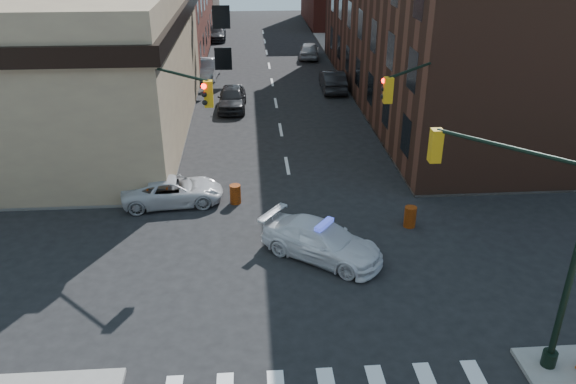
{
  "coord_description": "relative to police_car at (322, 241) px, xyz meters",
  "views": [
    {
      "loc": [
        -2.04,
        -18.77,
        12.34
      ],
      "look_at": [
        -0.53,
        2.1,
        2.2
      ],
      "focal_mm": 35.0,
      "sensor_mm": 36.0,
      "label": 1
    }
  ],
  "objects": [
    {
      "name": "ground",
      "position": [
        -0.72,
        -0.49,
        -0.74
      ],
      "size": [
        140.0,
        140.0,
        0.0
      ],
      "primitive_type": "plane",
      "color": "black",
      "rests_on": "ground"
    },
    {
      "name": "sidewalk_nw",
      "position": [
        -23.72,
        32.26,
        -0.67
      ],
      "size": [
        34.0,
        54.5,
        0.15
      ],
      "primitive_type": "cube",
      "color": "gray",
      "rests_on": "ground"
    },
    {
      "name": "sidewalk_ne",
      "position": [
        22.28,
        32.26,
        -0.67
      ],
      "size": [
        34.0,
        54.5,
        0.15
      ],
      "primitive_type": "cube",
      "color": "gray",
      "rests_on": "ground"
    },
    {
      "name": "bank_building",
      "position": [
        -17.72,
        16.01,
        3.76
      ],
      "size": [
        22.0,
        22.0,
        9.0
      ],
      "primitive_type": "cube",
      "color": "#9C8866",
      "rests_on": "ground"
    },
    {
      "name": "commercial_row_ne",
      "position": [
        12.28,
        22.01,
        6.26
      ],
      "size": [
        14.0,
        34.0,
        14.0
      ],
      "primitive_type": "cube",
      "color": "#47281C",
      "rests_on": "ground"
    },
    {
      "name": "signal_pole_se",
      "position": [
        5.32,
        -6.01,
        3.87
      ],
      "size": [
        5.4,
        5.27,
        8.0
      ],
      "rotation": [
        0.0,
        0.0,
        2.36
      ],
      "color": "black",
      "rests_on": "sidewalk_se"
    },
    {
      "name": "signal_pole_nw",
      "position": [
        -6.57,
        4.85,
        3.6
      ],
      "size": [
        3.58,
        3.67,
        8.0
      ],
      "rotation": [
        0.0,
        0.0,
        -0.79
      ],
      "color": "black",
      "rests_on": "sidewalk_nw"
    },
    {
      "name": "signal_pole_ne",
      "position": [
        5.11,
        4.87,
        3.6
      ],
      "size": [
        3.67,
        3.58,
        8.0
      ],
      "rotation": [
        0.0,
        0.0,
        -2.36
      ],
      "color": "black",
      "rests_on": "sidewalk_ne"
    },
    {
      "name": "tree_ne_near",
      "position": [
        6.78,
        25.51,
        2.75
      ],
      "size": [
        3.0,
        3.0,
        4.85
      ],
      "color": "black",
      "rests_on": "sidewalk_ne"
    },
    {
      "name": "tree_ne_far",
      "position": [
        6.78,
        33.51,
        2.75
      ],
      "size": [
        3.0,
        3.0,
        4.85
      ],
      "color": "black",
      "rests_on": "sidewalk_ne"
    },
    {
      "name": "police_car",
      "position": [
        0.0,
        0.0,
        0.0
      ],
      "size": [
        5.33,
        4.71,
        1.48
      ],
      "primitive_type": "imported",
      "rotation": [
        0.0,
        0.0,
        0.93
      ],
      "color": "white",
      "rests_on": "ground"
    },
    {
      "name": "pickup",
      "position": [
        -6.52,
        5.31,
        -0.08
      ],
      "size": [
        5.0,
        2.72,
        1.33
      ],
      "primitive_type": "imported",
      "rotation": [
        0.0,
        0.0,
        1.68
      ],
      "color": "silver",
      "rests_on": "ground"
    },
    {
      "name": "parked_car_wnear",
      "position": [
        -3.95,
        20.28,
        0.09
      ],
      "size": [
        2.11,
        4.92,
        1.65
      ],
      "primitive_type": "imported",
      "rotation": [
        0.0,
        0.0,
        -0.03
      ],
      "color": "black",
      "rests_on": "ground"
    },
    {
      "name": "parked_car_wfar",
      "position": [
        -6.22,
        29.37,
        0.07
      ],
      "size": [
        2.19,
        5.09,
        1.63
      ],
      "primitive_type": "imported",
      "rotation": [
        0.0,
        0.0,
        -0.1
      ],
      "color": "gray",
      "rests_on": "ground"
    },
    {
      "name": "parked_car_wdeep",
      "position": [
        -6.22,
        46.72,
        0.05
      ],
      "size": [
        2.29,
        5.46,
        1.57
      ],
      "primitive_type": "imported",
      "rotation": [
        0.0,
        0.0,
        0.01
      ],
      "color": "black",
      "rests_on": "ground"
    },
    {
      "name": "parked_car_enear",
      "position": [
        4.0,
        24.61,
        0.08
      ],
      "size": [
        1.8,
        4.99,
        1.64
      ],
      "primitive_type": "imported",
      "rotation": [
        0.0,
        0.0,
        3.13
      ],
      "color": "black",
      "rests_on": "ground"
    },
    {
      "name": "parked_car_efar",
      "position": [
        3.39,
        36.57,
        0.05
      ],
      "size": [
        2.45,
        4.82,
        1.57
      ],
      "primitive_type": "imported",
      "rotation": [
        0.0,
        0.0,
        3.01
      ],
      "color": "gray",
      "rests_on": "ground"
    },
    {
      "name": "pedestrian_a",
      "position": [
        -7.96,
        8.83,
        0.24
      ],
      "size": [
        0.67,
        0.5,
        1.66
      ],
      "primitive_type": "imported",
      "rotation": [
        0.0,
        0.0,
        -0.18
      ],
      "color": "black",
      "rests_on": "sidewalk_nw"
    },
    {
      "name": "pedestrian_b",
      "position": [
        -9.31,
        5.51,
        0.36
      ],
      "size": [
        1.04,
        0.88,
        1.9
      ],
      "primitive_type": "imported",
      "rotation": [
        0.0,
        0.0,
        0.19
      ],
      "color": "black",
      "rests_on": "sidewalk_nw"
    },
    {
      "name": "pedestrian_c",
      "position": [
        -12.51,
        9.06,
        0.36
      ],
      "size": [
        1.19,
        0.7,
        1.91
      ],
      "primitive_type": "imported",
      "rotation": [
        0.0,
        0.0,
        0.22
      ],
      "color": "#212931",
      "rests_on": "sidewalk_nw"
    },
    {
      "name": "barrel_road",
      "position": [
        4.24,
        2.25,
        -0.27
      ],
      "size": [
        0.65,
        0.65,
        0.95
      ],
      "primitive_type": "cylinder",
      "rotation": [
        0.0,
        0.0,
        0.26
      ],
      "color": "red",
      "rests_on": "ground"
    },
    {
      "name": "barrel_bank",
      "position": [
        -3.54,
        5.11,
        -0.27
      ],
      "size": [
        0.68,
        0.68,
        0.94
      ],
      "primitive_type": "cylinder",
      "rotation": [
        0.0,
        0.0,
        0.36
      ],
      "color": "#C35809",
      "rests_on": "ground"
    },
    {
      "name": "barricade_nw_a",
      "position": [
        -7.22,
        5.25,
        -0.14
      ],
      "size": [
        1.25,
        0.71,
        0.9
      ],
      "primitive_type": null,
      "rotation": [
        0.0,
        0.0,
        0.1
      ],
      "color": "#EA3A0B",
      "rests_on": "sidewalk_nw"
    },
    {
      "name": "barricade_nw_b",
      "position": [
        -9.22,
        7.51,
        -0.16
      ],
      "size": [
        1.21,
        0.74,
        0.86
      ],
      "primitive_type": null,
      "rotation": [
        0.0,
        0.0,
        0.15
      ],
      "color": "#C34809",
      "rests_on": "sidewalk_nw"
    }
  ]
}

